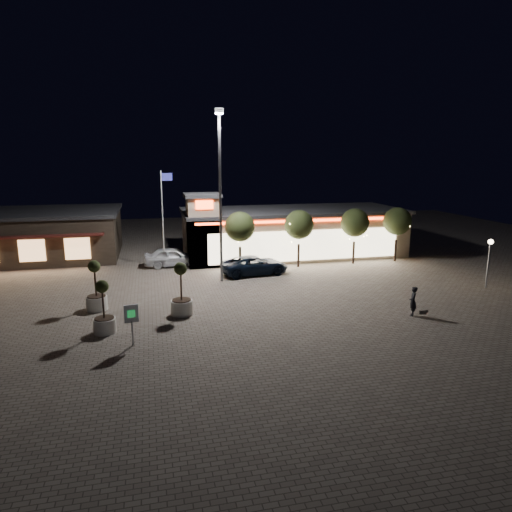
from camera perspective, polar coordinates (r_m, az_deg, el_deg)
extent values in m
plane|color=#6E6459|center=(26.41, -5.90, -7.90)|extent=(90.00, 90.00, 0.00)
cube|color=tan|center=(43.22, 4.52, 2.85)|extent=(20.00, 8.00, 4.00)
cube|color=#262628|center=(42.92, 4.57, 5.69)|extent=(20.40, 8.40, 0.30)
cube|color=#FFECBF|center=(39.52, 6.29, 1.33)|extent=(17.00, 0.12, 2.60)
cube|color=red|center=(39.14, 6.38, 4.41)|extent=(19.00, 0.10, 0.18)
cube|color=tan|center=(38.65, -6.62, 3.03)|extent=(2.60, 2.60, 5.80)
cube|color=#262628|center=(38.28, -6.74, 7.54)|extent=(3.00, 3.00, 0.30)
cube|color=red|center=(37.00, -6.47, 6.37)|extent=(1.40, 0.10, 0.70)
cube|color=#382D23|center=(46.49, -26.71, 2.24)|extent=(16.00, 10.00, 4.00)
cube|color=#262628|center=(46.21, -26.96, 4.86)|extent=(16.40, 10.40, 0.30)
cube|color=#591E19|center=(41.20, -28.50, 2.04)|extent=(14.40, 0.80, 0.15)
cube|color=#FFB772|center=(41.37, -26.20, 0.61)|extent=(2.00, 0.12, 1.80)
cube|color=#FFB772|center=(40.71, -21.41, 0.86)|extent=(2.00, 0.12, 1.80)
cylinder|color=gray|center=(33.13, -4.47, 6.93)|extent=(0.20, 0.20, 12.00)
cube|color=gray|center=(33.13, -4.66, 17.67)|extent=(0.60, 0.40, 0.35)
cube|color=white|center=(33.11, -4.65, 17.33)|extent=(0.45, 0.30, 0.08)
cylinder|color=white|center=(37.96, -11.58, 4.37)|extent=(0.10, 0.10, 8.00)
cube|color=navy|center=(37.66, -11.12, 9.68)|extent=(0.90, 0.04, 0.60)
cylinder|color=gray|center=(35.96, 27.01, -1.07)|extent=(0.12, 0.12, 3.20)
sphere|color=#FFE5B2|center=(35.64, 27.28, 1.59)|extent=(0.36, 0.36, 0.36)
cylinder|color=#332319|center=(37.19, -2.00, -0.30)|extent=(0.20, 0.20, 1.92)
sphere|color=#2D3819|center=(36.70, -2.03, 3.68)|extent=(2.42, 2.42, 2.42)
cylinder|color=#332319|center=(38.44, 5.33, 0.07)|extent=(0.20, 0.20, 1.92)
sphere|color=#2D3819|center=(37.98, 5.41, 3.92)|extent=(2.42, 2.42, 2.42)
cylinder|color=#332319|center=(40.29, 12.09, 0.41)|extent=(0.20, 0.20, 1.92)
sphere|color=#2D3819|center=(39.84, 12.26, 4.09)|extent=(2.42, 2.42, 2.42)
cylinder|color=#332319|center=(42.13, 17.02, 0.66)|extent=(0.20, 0.20, 1.92)
sphere|color=#2D3819|center=(41.70, 17.25, 4.18)|extent=(2.42, 2.42, 2.42)
imported|color=black|center=(35.86, -0.16, -1.14)|extent=(5.56, 3.06, 1.47)
imported|color=silver|center=(39.09, -10.33, -0.10)|extent=(4.81, 2.03, 1.62)
imported|color=black|center=(28.15, 19.03, -5.37)|extent=(0.69, 0.76, 1.74)
cube|color=#59514C|center=(28.36, 20.13, -6.64)|extent=(0.42, 0.24, 0.21)
sphere|color=#59514C|center=(28.42, 20.58, -6.46)|extent=(0.19, 0.19, 0.19)
cylinder|color=silver|center=(29.38, -19.26, -5.57)|extent=(1.25, 1.25, 0.83)
cylinder|color=black|center=(29.25, -19.32, -4.76)|extent=(1.08, 1.08, 0.06)
cylinder|color=#332319|center=(28.99, -19.46, -2.93)|extent=(0.10, 0.10, 1.87)
sphere|color=#2D3819|center=(28.78, -19.59, -1.23)|extent=(0.73, 0.73, 0.73)
cylinder|color=silver|center=(25.58, -18.38, -8.25)|extent=(1.17, 1.17, 0.78)
cylinder|color=black|center=(25.44, -18.44, -7.38)|extent=(1.01, 1.01, 0.06)
cylinder|color=#332319|center=(25.16, -18.58, -5.44)|extent=(0.10, 0.10, 1.75)
sphere|color=#2D3819|center=(24.93, -18.71, -3.63)|extent=(0.68, 0.68, 0.68)
cylinder|color=silver|center=(27.32, -9.26, -6.35)|extent=(1.28, 1.28, 0.85)
cylinder|color=black|center=(27.18, -9.29, -5.45)|extent=(1.11, 1.11, 0.06)
cylinder|color=#332319|center=(26.89, -9.36, -3.44)|extent=(0.11, 0.11, 1.92)
sphere|color=#2D3819|center=(26.66, -9.43, -1.56)|extent=(0.75, 0.75, 0.75)
cylinder|color=gray|center=(23.48, -15.19, -9.27)|extent=(0.08, 0.08, 1.27)
cube|color=white|center=(23.14, -15.33, -6.96)|extent=(0.69, 0.16, 0.90)
cube|color=green|center=(23.10, -15.33, -7.00)|extent=(0.37, 0.07, 0.37)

